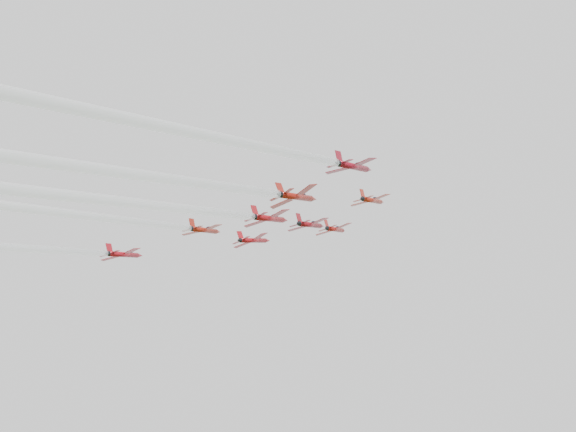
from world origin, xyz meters
The scene contains 8 objects.
jet_lead centered at (-3.02, 29.18, 167.30)m, with size 10.10×13.27×7.29m.
jet_row2_left centered at (-14.64, 9.99, 157.89)m, with size 9.63×12.65×6.95m.
jet_row2_center centered at (-1.49, 14.01, 159.87)m, with size 10.49×13.78×7.57m.
jet_row2_right centered at (15.80, 10.88, 158.33)m, with size 9.20×12.09×6.65m.
jet_center centered at (-0.20, -50.29, 128.31)m, with size 10.56×103.33×51.54m.
jet_rear_left centered at (-9.52, -51.10, 127.91)m, with size 8.71×85.27×42.53m.
jet_rear_right centered at (11.44, -56.97, 125.04)m, with size 10.18×99.64×49.70m.
jet_rear_farright centered at (25.68, -58.15, 124.46)m, with size 9.22×90.22×45.00m.
Camera 1 is at (61.20, -93.52, 79.04)m, focal length 40.00 mm.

